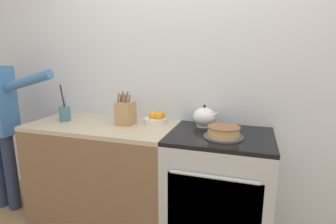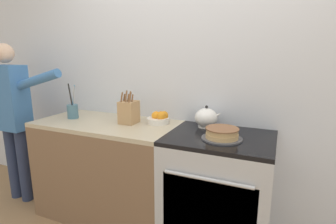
% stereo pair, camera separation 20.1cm
% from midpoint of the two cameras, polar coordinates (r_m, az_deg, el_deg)
% --- Properties ---
extents(wall_back, '(8.00, 0.04, 2.60)m').
position_cam_midpoint_polar(wall_back, '(2.29, 2.45, 8.02)').
color(wall_back, silver).
rests_on(wall_back, ground_plane).
extents(counter_cabinet, '(1.25, 0.63, 0.89)m').
position_cam_midpoint_polar(counter_cabinet, '(2.50, -15.96, -12.41)').
color(counter_cabinet, brown).
rests_on(counter_cabinet, ground_plane).
extents(stove_range, '(0.77, 0.67, 0.89)m').
position_cam_midpoint_polar(stove_range, '(2.15, 8.14, -16.32)').
color(stove_range, '#B7BABF').
rests_on(stove_range, ground_plane).
extents(layer_cake, '(0.29, 0.29, 0.08)m').
position_cam_midpoint_polar(layer_cake, '(1.90, 9.05, -4.41)').
color(layer_cake, '#4C4C51').
rests_on(layer_cake, stove_range).
extents(tea_kettle, '(0.23, 0.19, 0.18)m').
position_cam_midpoint_polar(tea_kettle, '(2.16, 5.32, -1.12)').
color(tea_kettle, white).
rests_on(tea_kettle, stove_range).
extents(knife_block, '(0.13, 0.16, 0.29)m').
position_cam_midpoint_polar(knife_block, '(2.26, -11.75, -0.18)').
color(knife_block, tan).
rests_on(knife_block, counter_cabinet).
extents(utensil_crock, '(0.10, 0.10, 0.33)m').
position_cam_midpoint_polar(utensil_crock, '(2.54, -23.68, -0.15)').
color(utensil_crock, '#477084').
rests_on(utensil_crock, counter_cabinet).
extents(fruit_bowl, '(0.19, 0.19, 0.11)m').
position_cam_midpoint_polar(fruit_bowl, '(2.25, -5.19, -1.44)').
color(fruit_bowl, silver).
rests_on(fruit_bowl, counter_cabinet).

